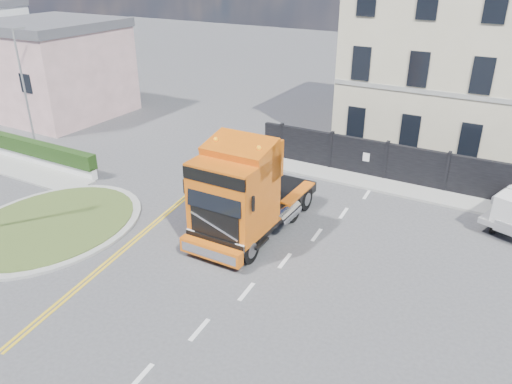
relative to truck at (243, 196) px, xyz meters
The scene contains 11 objects.
ground 2.03m from the truck, 150.44° to the right, with size 120.00×120.00×0.00m, color #424244.
traffic_island 8.55m from the truck, 156.24° to the right, with size 6.80×6.80×0.17m.
hedge_wall 13.74m from the truck, behind, with size 8.00×0.55×1.35m.
pavement_side 13.77m from the truck, behind, with size 8.50×1.80×0.10m, color gray.
seaside_bldg_pink 22.41m from the truck, 157.31° to the left, with size 8.00×8.00×6.00m, color beige.
seaside_bldg_cream 30.56m from the truck, 159.64° to the left, with size 9.00×8.00×5.00m, color white.
hoarding_fence 10.49m from the truck, 55.64° to the left, with size 18.80×0.25×2.00m.
georgian_building 17.44m from the truck, 71.65° to the left, with size 12.30×10.30×12.80m.
pavement_far 9.58m from the truck, 55.31° to the left, with size 20.00×1.60×0.12m, color gray.
truck is the anchor object (origin of this frame).
lamppost_slim 17.43m from the truck, 169.10° to the left, with size 0.28×0.57×6.94m.
Camera 1 is at (9.94, -14.93, 10.58)m, focal length 35.00 mm.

